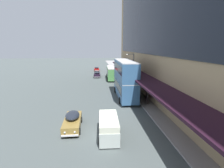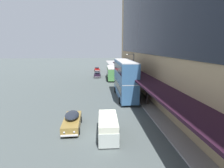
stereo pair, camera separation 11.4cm
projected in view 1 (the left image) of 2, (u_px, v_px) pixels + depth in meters
name	position (u px, v px, depth m)	size (l,w,h in m)	color
ground	(103.00, 133.00, 17.28)	(240.00, 240.00, 0.00)	#4B5454
sidewalk_kerb	(207.00, 128.00, 18.35)	(10.00, 180.00, 0.15)	#9B9796
transit_bus_kerbside_front	(112.00, 72.00, 45.56)	(3.02, 9.16, 3.25)	#549B4F
transit_bus_kerbside_rear	(125.00, 78.00, 28.84)	(2.88, 10.45, 6.22)	#396594
sedan_lead_near	(97.00, 69.00, 61.87)	(1.84, 4.46, 1.40)	#AE1A19
sedan_far_back	(97.00, 74.00, 49.27)	(1.98, 4.81, 1.58)	black
sedan_oncoming_front	(73.00, 121.00, 18.31)	(1.81, 4.74, 1.68)	olive
vw_van	(109.00, 126.00, 16.52)	(2.04, 4.61, 1.96)	#BAC4BD
pedestrian_at_kerb	(148.00, 97.00, 25.75)	(0.33, 0.62, 1.86)	black
street_lamp	(132.00, 69.00, 32.60)	(1.50, 0.28, 7.04)	#4C4C51
fire_hydrant	(134.00, 92.00, 31.33)	(0.20, 0.40, 0.70)	#B71E0F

